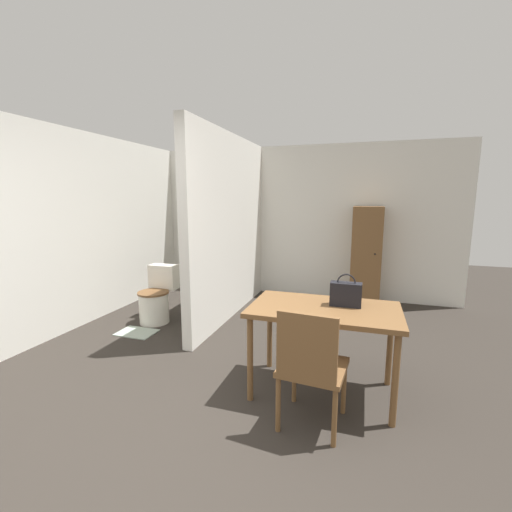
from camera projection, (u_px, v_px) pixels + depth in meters
ground_plane at (139, 473)px, 2.09m from camera, size 16.00×16.00×0.00m
wall_back at (289, 222)px, 5.85m from camera, size 5.48×0.12×2.50m
wall_left at (85, 229)px, 4.53m from camera, size 0.12×5.18×2.50m
partition_wall at (230, 227)px, 4.75m from camera, size 0.12×2.59×2.50m
dining_table at (324, 317)px, 2.85m from camera, size 1.22×0.72×0.76m
wooden_chair at (311, 364)px, 2.41m from camera, size 0.50×0.50×0.91m
toilet at (157, 299)px, 4.62m from camera, size 0.41×0.56×0.74m
handbag at (346, 294)px, 2.86m from camera, size 0.26×0.11×0.28m
wooden_cabinet at (366, 256)px, 5.27m from camera, size 0.44×0.46×1.53m
bath_mat at (137, 332)px, 4.24m from camera, size 0.46×0.32×0.01m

